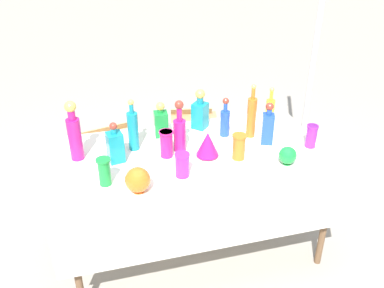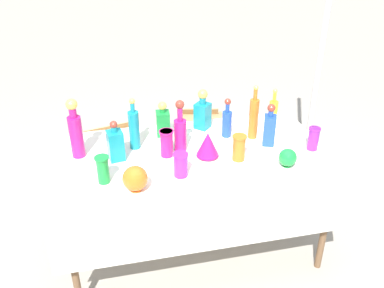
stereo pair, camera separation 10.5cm
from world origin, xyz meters
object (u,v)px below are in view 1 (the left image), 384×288
Objects in this scene: tall_bottle_3 at (270,112)px; cardboard_box_behind_right at (194,137)px; square_decanter_2 at (115,146)px; square_decanter_3 at (268,126)px; round_bowl_1 at (288,155)px; square_decanter_0 at (161,122)px; slender_vase_0 at (239,146)px; slender_vase_1 at (182,164)px; round_bowl_0 at (138,180)px; slender_vase_4 at (311,135)px; tall_bottle_1 at (180,131)px; slender_vase_2 at (166,143)px; tall_bottle_2 at (252,116)px; tall_bottle_0 at (133,130)px; slender_vase_3 at (104,171)px; tall_bottle_4 at (74,134)px; canopy_pole at (309,88)px; tall_bottle_5 at (225,121)px; fluted_vase_0 at (208,144)px; cardboard_box_behind_left at (107,155)px; square_decanter_1 at (200,112)px.

tall_bottle_3 is 1.22m from cardboard_box_behind_right.
square_decanter_2 is 0.91× the size of square_decanter_3.
square_decanter_2 is 1.10m from round_bowl_1.
square_decanter_0 is 1.48× the size of slender_vase_0.
slender_vase_1 is (-0.79, -0.48, -0.03)m from tall_bottle_3.
slender_vase_4 is at bearing 9.85° from round_bowl_0.
tall_bottle_1 is at bearing -166.97° from tall_bottle_3.
square_decanter_2 is at bearing 166.94° from slender_vase_0.
round_bowl_1 is (0.72, -0.30, -0.03)m from slender_vase_2.
tall_bottle_2 is (0.54, 0.06, 0.02)m from tall_bottle_1.
square_decanter_3 reaches higher than square_decanter_2.
tall_bottle_0 is 2.09× the size of slender_vase_3.
square_decanter_3 is at bearing -5.96° from tall_bottle_1.
tall_bottle_4 is 2.22× the size of slender_vase_2.
tall_bottle_1 reaches higher than tall_bottle_3.
canopy_pole is at bearing 29.61° from round_bowl_0.
tall_bottle_1 is at bearing 174.04° from square_decanter_3.
tall_bottle_0 is 1.25× the size of tall_bottle_5.
tall_bottle_5 is 1.67× the size of slender_vase_3.
tall_bottle_4 is at bearing 166.75° from fluted_vase_0.
square_decanter_0 reaches higher than fluted_vase_0.
square_decanter_3 is 0.46m from fluted_vase_0.
square_decanter_3 is 1.95× the size of slender_vase_1.
slender_vase_1 is at bearing -172.73° from slender_vase_4.
tall_bottle_5 is 1.67× the size of slender_vase_0.
slender_vase_0 is at bearing 14.11° from slender_vase_1.
slender_vase_1 is at bearing -148.67° from tall_bottle_3.
tall_bottle_0 is at bearing 153.84° from round_bowl_1.
square_decanter_0 is 1.66× the size of slender_vase_1.
tall_bottle_3 is at bearing 27.49° from fluted_vase_0.
round_bowl_0 is at bearing -116.44° from cardboard_box_behind_right.
tall_bottle_1 is at bearing -66.65° from cardboard_box_behind_left.
canopy_pole reaches higher than square_decanter_0.
slender_vase_1 is at bearing -115.51° from square_decanter_1.
slender_vase_1 reaches higher than cardboard_box_behind_left.
tall_bottle_5 is 0.49m from slender_vase_2.
canopy_pole reaches higher than tall_bottle_0.
canopy_pole reaches higher than cardboard_box_behind_left.
round_bowl_0 is 0.25× the size of cardboard_box_behind_left.
canopy_pole is at bearing 54.43° from round_bowl_1.
cardboard_box_behind_left is at bearing 127.42° from round_bowl_1.
tall_bottle_2 is 2.53× the size of round_bowl_0.
tall_bottle_4 is 1.37m from round_bowl_1.
square_decanter_1 reaches higher than square_decanter_2.
tall_bottle_4 is at bearing 179.55° from tall_bottle_2.
round_bowl_0 is (-1.22, -0.21, -0.01)m from slender_vase_4.
slender_vase_0 reaches higher than cardboard_box_behind_right.
square_decanter_1 is at bearing 25.20° from square_decanter_2.
round_bowl_0 is at bearing -152.38° from tall_bottle_2.
cardboard_box_behind_left is at bearing 91.03° from square_decanter_2.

